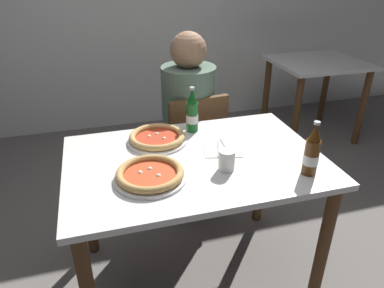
{
  "coord_description": "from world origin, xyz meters",
  "views": [
    {
      "loc": [
        -0.41,
        -1.39,
        1.59
      ],
      "look_at": [
        0.0,
        0.05,
        0.8
      ],
      "focal_mm": 33.36,
      "sensor_mm": 36.0,
      "label": 1
    }
  ],
  "objects_px": {
    "pizza_margherita_near": "(157,138)",
    "beer_bottle_center": "(192,113)",
    "chair_behind_table": "(192,146)",
    "napkin_with_cutlery": "(222,148)",
    "dining_table_background": "(316,78)",
    "pizza_marinara_far": "(150,174)",
    "dining_table_main": "(195,178)",
    "diner_seated": "(189,129)",
    "beer_bottle_left": "(312,152)",
    "paper_cup": "(227,160)"
  },
  "relations": [
    {
      "from": "pizza_margherita_near",
      "to": "beer_bottle_center",
      "type": "distance_m",
      "value": 0.24
    },
    {
      "from": "chair_behind_table",
      "to": "beer_bottle_center",
      "type": "distance_m",
      "value": 0.5
    },
    {
      "from": "pizza_margherita_near",
      "to": "napkin_with_cutlery",
      "type": "distance_m",
      "value": 0.34
    },
    {
      "from": "pizza_margherita_near",
      "to": "dining_table_background",
      "type": "bearing_deg",
      "value": 34.45
    },
    {
      "from": "chair_behind_table",
      "to": "pizza_margherita_near",
      "type": "height_order",
      "value": "chair_behind_table"
    },
    {
      "from": "chair_behind_table",
      "to": "dining_table_background",
      "type": "bearing_deg",
      "value": -157.95
    },
    {
      "from": "dining_table_background",
      "to": "pizza_marinara_far",
      "type": "xyz_separation_m",
      "value": [
        -1.81,
        -1.51,
        0.18
      ]
    },
    {
      "from": "dining_table_background",
      "to": "dining_table_main",
      "type": "bearing_deg",
      "value": -138.53
    },
    {
      "from": "dining_table_background",
      "to": "diner_seated",
      "type": "bearing_deg",
      "value": -152.74
    },
    {
      "from": "dining_table_main",
      "to": "diner_seated",
      "type": "height_order",
      "value": "diner_seated"
    },
    {
      "from": "pizza_margherita_near",
      "to": "beer_bottle_left",
      "type": "distance_m",
      "value": 0.76
    },
    {
      "from": "dining_table_main",
      "to": "diner_seated",
      "type": "relative_size",
      "value": 0.99
    },
    {
      "from": "napkin_with_cutlery",
      "to": "paper_cup",
      "type": "relative_size",
      "value": 2.29
    },
    {
      "from": "dining_table_main",
      "to": "paper_cup",
      "type": "relative_size",
      "value": 12.63
    },
    {
      "from": "dining_table_background",
      "to": "napkin_with_cutlery",
      "type": "relative_size",
      "value": 3.67
    },
    {
      "from": "pizza_margherita_near",
      "to": "chair_behind_table",
      "type": "bearing_deg",
      "value": 52.92
    },
    {
      "from": "chair_behind_table",
      "to": "paper_cup",
      "type": "distance_m",
      "value": 0.81
    },
    {
      "from": "dining_table_background",
      "to": "paper_cup",
      "type": "distance_m",
      "value": 2.14
    },
    {
      "from": "beer_bottle_left",
      "to": "pizza_margherita_near",
      "type": "bearing_deg",
      "value": 140.47
    },
    {
      "from": "chair_behind_table",
      "to": "diner_seated",
      "type": "xyz_separation_m",
      "value": [
        -0.01,
        0.05,
        0.1
      ]
    },
    {
      "from": "dining_table_background",
      "to": "paper_cup",
      "type": "bearing_deg",
      "value": -133.91
    },
    {
      "from": "diner_seated",
      "to": "paper_cup",
      "type": "height_order",
      "value": "diner_seated"
    },
    {
      "from": "pizza_marinara_far",
      "to": "pizza_margherita_near",
      "type": "bearing_deg",
      "value": 74.25
    },
    {
      "from": "diner_seated",
      "to": "paper_cup",
      "type": "xyz_separation_m",
      "value": [
        -0.04,
        -0.79,
        0.21
      ]
    },
    {
      "from": "pizza_margherita_near",
      "to": "paper_cup",
      "type": "height_order",
      "value": "paper_cup"
    },
    {
      "from": "beer_bottle_center",
      "to": "chair_behind_table",
      "type": "bearing_deg",
      "value": 74.31
    },
    {
      "from": "chair_behind_table",
      "to": "diner_seated",
      "type": "relative_size",
      "value": 0.7
    },
    {
      "from": "diner_seated",
      "to": "beer_bottle_left",
      "type": "distance_m",
      "value": 1.0
    },
    {
      "from": "dining_table_background",
      "to": "pizza_margherita_near",
      "type": "relative_size",
      "value": 2.59
    },
    {
      "from": "chair_behind_table",
      "to": "napkin_with_cutlery",
      "type": "bearing_deg",
      "value": 82.86
    },
    {
      "from": "dining_table_main",
      "to": "paper_cup",
      "type": "bearing_deg",
      "value": -51.68
    },
    {
      "from": "diner_seated",
      "to": "pizza_marinara_far",
      "type": "relative_size",
      "value": 3.84
    },
    {
      "from": "dining_table_background",
      "to": "beer_bottle_center",
      "type": "xyz_separation_m",
      "value": [
        -1.51,
        -1.1,
        0.26
      ]
    },
    {
      "from": "pizza_marinara_far",
      "to": "beer_bottle_left",
      "type": "height_order",
      "value": "beer_bottle_left"
    },
    {
      "from": "diner_seated",
      "to": "dining_table_background",
      "type": "relative_size",
      "value": 1.51
    },
    {
      "from": "pizza_margherita_near",
      "to": "paper_cup",
      "type": "distance_m",
      "value": 0.43
    },
    {
      "from": "diner_seated",
      "to": "pizza_margherita_near",
      "type": "xyz_separation_m",
      "value": [
        -0.29,
        -0.44,
        0.19
      ]
    },
    {
      "from": "dining_table_main",
      "to": "pizza_margherita_near",
      "type": "bearing_deg",
      "value": 122.34
    },
    {
      "from": "beer_bottle_left",
      "to": "dining_table_main",
      "type": "bearing_deg",
      "value": 149.46
    },
    {
      "from": "diner_seated",
      "to": "pizza_margherita_near",
      "type": "bearing_deg",
      "value": -123.08
    },
    {
      "from": "diner_seated",
      "to": "pizza_margherita_near",
      "type": "distance_m",
      "value": 0.56
    },
    {
      "from": "diner_seated",
      "to": "pizza_margherita_near",
      "type": "relative_size",
      "value": 3.92
    },
    {
      "from": "pizza_marinara_far",
      "to": "beer_bottle_center",
      "type": "distance_m",
      "value": 0.52
    },
    {
      "from": "beer_bottle_left",
      "to": "napkin_with_cutlery",
      "type": "height_order",
      "value": "beer_bottle_left"
    },
    {
      "from": "pizza_margherita_near",
      "to": "beer_bottle_left",
      "type": "xyz_separation_m",
      "value": [
        0.58,
        -0.48,
        0.08
      ]
    },
    {
      "from": "dining_table_main",
      "to": "chair_behind_table",
      "type": "height_order",
      "value": "chair_behind_table"
    },
    {
      "from": "dining_table_background",
      "to": "pizza_margherita_near",
      "type": "distance_m",
      "value": 2.09
    },
    {
      "from": "pizza_margherita_near",
      "to": "napkin_with_cutlery",
      "type": "height_order",
      "value": "pizza_margherita_near"
    },
    {
      "from": "beer_bottle_left",
      "to": "paper_cup",
      "type": "bearing_deg",
      "value": 159.41
    },
    {
      "from": "pizza_margherita_near",
      "to": "napkin_with_cutlery",
      "type": "relative_size",
      "value": 1.42
    }
  ]
}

